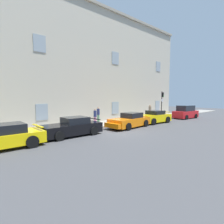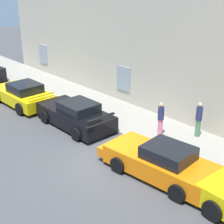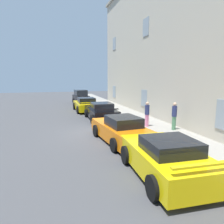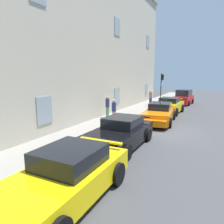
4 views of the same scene
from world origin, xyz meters
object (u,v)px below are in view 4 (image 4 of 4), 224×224
Objects in this scene: sportscar_red_lead at (60,181)px; sportscar_white_middle at (159,114)px; sportscar_yellow_flank at (119,135)px; traffic_light at (162,83)px; sportscar_tail_end at (168,106)px; hatchback_parked at (184,98)px; pedestrian_strolling at (107,106)px; pedestrian_admiring at (114,111)px; pedestrian_bystander at (151,98)px.

sportscar_red_lead is 0.98× the size of sportscar_white_middle.
traffic_light is at bearing 5.97° from sportscar_yellow_flank.
traffic_light is at bearing 12.66° from sportscar_white_middle.
sportscar_tail_end is (15.10, 0.27, 0.00)m from sportscar_red_lead.
sportscar_tail_end is at bearing 2.95° from sportscar_white_middle.
pedestrian_strolling reaches higher than hatchback_parked.
sportscar_tail_end is at bearing -159.02° from traffic_light.
pedestrian_bystander is at bearing 0.30° from pedestrian_admiring.
sportscar_white_middle is at bearing -167.34° from traffic_light.
pedestrian_admiring is at bearing 167.81° from hatchback_parked.
sportscar_tail_end is (4.21, 0.22, 0.02)m from sportscar_white_middle.
pedestrian_strolling is (1.33, 1.24, 0.03)m from pedestrian_admiring.
pedestrian_admiring is at bearing 158.61° from sportscar_tail_end.
sportscar_tail_end is 2.62× the size of pedestrian_strolling.
sportscar_white_middle reaches higher than sportscar_tail_end.
pedestrian_strolling is (5.40, 3.52, 0.43)m from sportscar_yellow_flank.
sportscar_red_lead reaches higher than sportscar_yellow_flank.
pedestrian_admiring is at bearing 176.25° from traffic_light.
sportscar_yellow_flank is 4.68m from pedestrian_admiring.
sportscar_yellow_flank is 15.18m from traffic_light.
sportscar_tail_end is at bearing -138.75° from pedestrian_bystander.
hatchback_parked is 2.31× the size of pedestrian_strolling.
traffic_light reaches higher than pedestrian_bystander.
pedestrian_strolling is at bearing 42.81° from pedestrian_admiring.
pedestrian_strolling is 0.98× the size of pedestrian_bystander.
sportscar_white_middle is 7.61m from pedestrian_bystander.
sportscar_yellow_flank is 2.81× the size of pedestrian_bystander.
pedestrian_admiring is at bearing 29.31° from sportscar_yellow_flank.
sportscar_yellow_flank is (4.72, 0.46, -0.02)m from sportscar_red_lead.
pedestrian_strolling is at bearing 33.09° from sportscar_yellow_flank.
hatchback_parked is 5.13m from pedestrian_bystander.
sportscar_white_middle is (10.89, 0.05, -0.01)m from sportscar_red_lead.
pedestrian_bystander reaches higher than hatchback_parked.
sportscar_white_middle is 3.01× the size of pedestrian_admiring.
traffic_light is at bearing 138.78° from hatchback_parked.
sportscar_tail_end is at bearing -36.68° from pedestrian_strolling.
sportscar_white_middle is at bearing -51.99° from pedestrian_admiring.
traffic_light is 2.05× the size of pedestrian_strolling.
pedestrian_bystander reaches higher than pedestrian_admiring.
sportscar_red_lead is 2.84× the size of pedestrian_strolling.
traffic_light is (4.59, 1.76, 1.95)m from sportscar_tail_end.
sportscar_red_lead is at bearing -171.17° from pedestrian_bystander.
pedestrian_bystander is (-4.20, 2.94, 0.23)m from hatchback_parked.
traffic_light is at bearing -24.06° from pedestrian_bystander.
traffic_light is 11.04m from pedestrian_admiring.
sportscar_red_lead is 2.79× the size of pedestrian_bystander.
pedestrian_admiring is 9.19m from pedestrian_bystander.
sportscar_white_middle is 2.85× the size of pedestrian_bystander.
pedestrian_strolling is at bearing 21.47° from sportscar_red_lead.
pedestrian_bystander is at bearing 41.25° from sportscar_tail_end.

